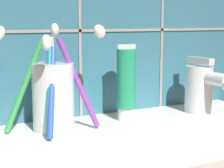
{
  "coord_description": "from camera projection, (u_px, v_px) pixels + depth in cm",
  "views": [
    {
      "loc": [
        -22.74,
        -48.22,
        19.25
      ],
      "look_at": [
        2.77,
        3.15,
        9.53
      ],
      "focal_mm": 60.0,
      "sensor_mm": 36.0,
      "label": 1
    }
  ],
  "objects": [
    {
      "name": "sink_counter",
      "position": [
        105.0,
        145.0,
        0.56
      ],
      "size": [
        69.03,
        28.78,
        2.0
      ],
      "primitive_type": "cube",
      "color": "white",
      "rests_on": "ground"
    },
    {
      "name": "toothbrush_cup",
      "position": [
        53.0,
        93.0,
        0.59
      ],
      "size": [
        17.2,
        11.89,
        17.02
      ],
      "color": "silver",
      "rests_on": "sink_counter"
    },
    {
      "name": "toothpaste_tube",
      "position": [
        126.0,
        83.0,
        0.65
      ],
      "size": [
        3.47,
        3.3,
        13.3
      ],
      "color": "white",
      "rests_on": "sink_counter"
    },
    {
      "name": "sink_faucet",
      "position": [
        201.0,
        87.0,
        0.7
      ],
      "size": [
        5.18,
        10.85,
        10.49
      ],
      "rotation": [
        0.0,
        0.0,
        -1.48
      ],
      "color": "silver",
      "rests_on": "sink_counter"
    }
  ]
}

